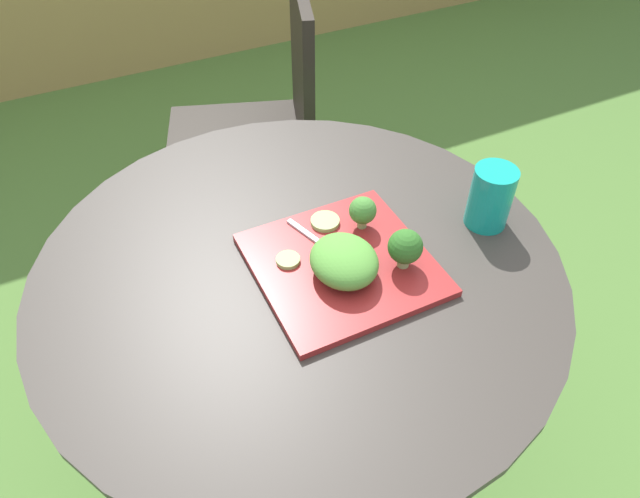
{
  "coord_description": "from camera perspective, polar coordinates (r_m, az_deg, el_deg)",
  "views": [
    {
      "loc": [
        -0.28,
        -0.66,
        1.47
      ],
      "look_at": [
        0.03,
        -0.02,
        0.77
      ],
      "focal_mm": 32.69,
      "sensor_mm": 36.0,
      "label": 1
    }
  ],
  "objects": [
    {
      "name": "patio_chair",
      "position": [
        1.8,
        -5.23,
        12.81
      ],
      "size": [
        0.56,
        0.56,
        0.9
      ],
      "color": "black",
      "rests_on": "ground_plane"
    },
    {
      "name": "drinking_glass",
      "position": [
        1.11,
        16.29,
        4.63
      ],
      "size": [
        0.08,
        0.08,
        0.12
      ],
      "color": "#149989",
      "rests_on": "patio_table"
    },
    {
      "name": "patio_table",
      "position": [
        1.22,
        -1.83,
        -9.65
      ],
      "size": [
        0.94,
        0.94,
        0.73
      ],
      "color": "#38332D",
      "rests_on": "ground_plane"
    },
    {
      "name": "salad_plate",
      "position": [
        1.02,
        2.17,
        -1.49
      ],
      "size": [
        0.3,
        0.3,
        0.01
      ],
      "primitive_type": "cube",
      "color": "maroon",
      "rests_on": "patio_table"
    },
    {
      "name": "broccoli_floret_1",
      "position": [
        1.05,
        4.2,
        3.75
      ],
      "size": [
        0.05,
        0.05,
        0.06
      ],
      "color": "#99B770",
      "rests_on": "salad_plate"
    },
    {
      "name": "broccoli_floret_0",
      "position": [
        0.98,
        8.35,
        0.19
      ],
      "size": [
        0.06,
        0.06,
        0.07
      ],
      "color": "#99B770",
      "rests_on": "salad_plate"
    },
    {
      "name": "cucumber_slice_0",
      "position": [
        1.01,
        -3.1,
        -1.14
      ],
      "size": [
        0.04,
        0.04,
        0.01
      ],
      "primitive_type": "cylinder",
      "color": "#8EB766",
      "rests_on": "salad_plate"
    },
    {
      "name": "ground_plane",
      "position": [
        1.63,
        -1.43,
        -19.55
      ],
      "size": [
        12.0,
        12.0,
        0.0
      ],
      "primitive_type": "plane",
      "color": "#4C7533"
    },
    {
      "name": "fork",
      "position": [
        1.03,
        0.32,
        0.35
      ],
      "size": [
        0.06,
        0.15,
        0.0
      ],
      "color": "silver",
      "rests_on": "salad_plate"
    },
    {
      "name": "lettuce_mound",
      "position": [
        0.97,
        2.37,
        -1.17
      ],
      "size": [
        0.11,
        0.13,
        0.06
      ],
      "primitive_type": "ellipsoid",
      "color": "#519338",
      "rests_on": "salad_plate"
    },
    {
      "name": "cucumber_slice_1",
      "position": [
        1.08,
        0.5,
        2.72
      ],
      "size": [
        0.05,
        0.05,
        0.01
      ],
      "primitive_type": "cylinder",
      "color": "#8EB766",
      "rests_on": "salad_plate"
    }
  ]
}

